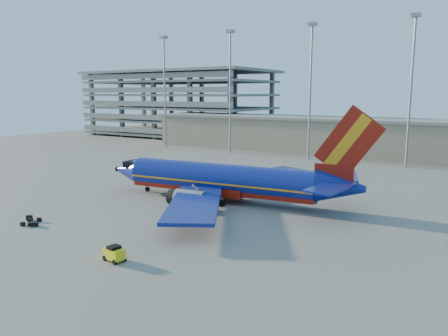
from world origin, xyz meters
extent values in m
plane|color=slate|center=(0.00, 0.00, 0.00)|extent=(220.00, 220.00, 0.00)
cube|color=gray|center=(10.00, 58.00, 4.00)|extent=(120.00, 15.00, 8.00)
cube|color=slate|center=(10.00, 58.00, 8.20)|extent=(122.00, 16.00, 0.60)
cube|color=slate|center=(-62.00, 74.00, 1.00)|extent=(60.00, 30.00, 0.70)
cube|color=slate|center=(-62.00, 74.00, 5.20)|extent=(60.00, 30.00, 0.70)
cube|color=slate|center=(-62.00, 74.00, 9.40)|extent=(60.00, 30.00, 0.70)
cube|color=slate|center=(-62.00, 74.00, 13.60)|extent=(60.00, 30.00, 0.70)
cube|color=slate|center=(-62.00, 74.00, 17.80)|extent=(60.00, 30.00, 0.70)
cube|color=slate|center=(-62.00, 74.00, 21.00)|extent=(62.00, 32.00, 0.80)
cube|color=slate|center=(-62.00, 87.00, 10.50)|extent=(1.20, 1.20, 21.00)
cylinder|color=gray|center=(-45.00, 46.00, 14.00)|extent=(0.44, 0.44, 28.00)
cube|color=gray|center=(-45.00, 46.00, 28.30)|extent=(1.60, 1.60, 0.70)
cylinder|color=gray|center=(-25.00, 46.00, 14.00)|extent=(0.44, 0.44, 28.00)
cube|color=gray|center=(-25.00, 46.00, 28.30)|extent=(1.60, 1.60, 0.70)
cylinder|color=gray|center=(-5.00, 46.00, 14.00)|extent=(0.44, 0.44, 28.00)
cube|color=gray|center=(-5.00, 46.00, 28.30)|extent=(1.60, 1.60, 0.70)
cylinder|color=gray|center=(15.00, 46.00, 14.00)|extent=(0.44, 0.44, 28.00)
cube|color=gray|center=(15.00, 46.00, 28.30)|extent=(1.60, 1.60, 0.70)
cylinder|color=navy|center=(-1.02, 4.19, 2.92)|extent=(26.22, 6.64, 4.00)
cube|color=maroon|center=(-1.02, 4.19, 1.89)|extent=(26.15, 5.88, 1.41)
cube|color=orange|center=(-1.02, 4.19, 2.65)|extent=(26.23, 6.68, 0.24)
cone|color=navy|center=(-16.19, 2.63, 2.92)|extent=(4.93, 4.44, 4.00)
cube|color=black|center=(-14.79, 2.77, 3.95)|extent=(2.87, 3.06, 0.86)
cone|color=navy|center=(14.68, 5.81, 3.30)|extent=(6.00, 4.56, 4.00)
cube|color=maroon|center=(13.82, 5.72, 4.76)|extent=(4.58, 1.06, 2.38)
cube|color=maroon|center=(15.33, 5.87, 8.54)|extent=(7.93, 1.16, 8.63)
cube|color=orange|center=(15.11, 5.85, 8.54)|extent=(5.30, 0.99, 6.77)
cube|color=navy|center=(13.87, 9.42, 3.89)|extent=(5.21, 7.58, 0.24)
cube|color=navy|center=(14.63, 2.11, 3.89)|extent=(3.96, 7.23, 0.24)
cube|color=navy|center=(-0.38, 13.82, 1.95)|extent=(10.35, 17.61, 0.38)
cube|color=navy|center=(1.57, -5.11, 1.95)|extent=(13.04, 17.22, 0.38)
cube|color=maroon|center=(-0.48, 4.25, 1.46)|extent=(6.89, 4.86, 1.08)
cylinder|color=gray|center=(-2.89, 9.65, 1.24)|extent=(4.10, 2.66, 2.27)
cylinder|color=gray|center=(-1.74, -1.53, 1.24)|extent=(4.10, 2.66, 2.27)
cylinder|color=gray|center=(-12.85, 2.97, 0.59)|extent=(0.28, 0.28, 1.19)
cylinder|color=black|center=(-12.85, 2.97, 0.35)|extent=(0.72, 0.34, 0.69)
cylinder|color=black|center=(0.30, 7.15, 0.45)|extent=(0.96, 0.68, 0.91)
cylinder|color=black|center=(0.88, 1.56, 0.45)|extent=(0.96, 0.68, 0.91)
cube|color=yellow|center=(2.94, -18.74, 0.66)|extent=(2.00, 1.34, 0.88)
cube|color=black|center=(2.94, -18.74, 1.19)|extent=(1.02, 1.10, 0.31)
cylinder|color=black|center=(2.32, -18.15, 0.23)|extent=(0.48, 0.23, 0.46)
cylinder|color=black|center=(2.17, -19.11, 0.23)|extent=(0.48, 0.23, 0.46)
cylinder|color=black|center=(3.72, -18.37, 0.23)|extent=(0.48, 0.23, 0.46)
cylinder|color=black|center=(3.56, -19.33, 0.23)|extent=(0.48, 0.23, 0.46)
cube|color=black|center=(-12.76, -16.90, 0.22)|extent=(0.50, 0.35, 0.44)
cube|color=black|center=(-11.53, -16.29, 0.24)|extent=(0.72, 0.60, 0.47)
cube|color=black|center=(-12.11, -16.44, 0.18)|extent=(0.59, 0.56, 0.35)
cube|color=black|center=(-13.59, -15.47, 0.20)|extent=(0.62, 0.44, 0.39)
cube|color=black|center=(-12.77, -14.89, 0.22)|extent=(0.55, 0.44, 0.44)
cube|color=black|center=(-12.15, -16.07, 0.23)|extent=(0.57, 0.41, 0.46)
cube|color=black|center=(-14.26, -15.10, 0.27)|extent=(0.69, 0.53, 0.54)
camera|label=1|loc=(29.60, -43.62, 14.05)|focal=35.00mm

